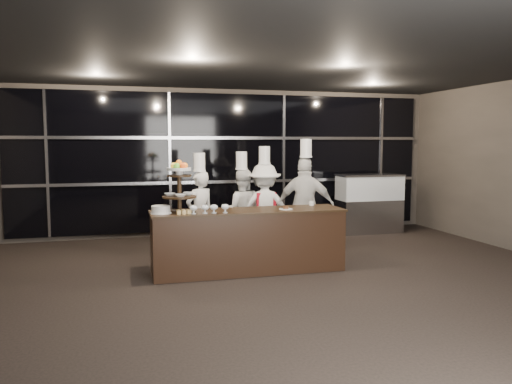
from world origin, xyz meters
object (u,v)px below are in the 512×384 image
object	(u,v)px
display_stand	(179,183)
chef_d	(305,205)
display_case	(369,200)
chef_b	(242,210)
buffet_counter	(248,240)
chef_c	(264,208)
chef_a	(200,212)
layer_cake	(161,210)

from	to	relation	value
display_stand	chef_d	xyz separation A→B (m)	(2.19, 0.79, -0.49)
display_stand	display_case	world-z (taller)	display_stand
display_stand	chef_b	size ratio (longest dim) A/B	0.43
buffet_counter	chef_b	size ratio (longest dim) A/B	1.62
chef_c	chef_d	world-z (taller)	chef_d
display_stand	chef_b	distance (m)	1.85
display_case	chef_a	world-z (taller)	chef_a
layer_cake	display_case	size ratio (longest dim) A/B	0.22
display_stand	chef_d	distance (m)	2.38
display_case	chef_b	world-z (taller)	chef_b
display_stand	layer_cake	distance (m)	0.46
layer_cake	display_case	xyz separation A→B (m)	(4.54, 2.52, -0.29)
chef_b	chef_c	bearing A→B (deg)	-19.03
buffet_counter	chef_b	bearing A→B (deg)	80.87
buffet_counter	layer_cake	bearing A→B (deg)	-177.74
buffet_counter	display_stand	distance (m)	1.33
display_case	layer_cake	bearing A→B (deg)	-150.97
display_case	chef_b	xyz separation A→B (m)	(-3.07, -1.20, 0.06)
display_case	chef_d	distance (m)	2.68
display_stand	chef_b	bearing A→B (deg)	46.49
chef_d	chef_b	bearing A→B (deg)	154.17
display_stand	chef_a	world-z (taller)	chef_a
buffet_counter	chef_d	bearing A→B (deg)	33.48
buffet_counter	chef_b	world-z (taller)	chef_b
chef_b	chef_d	xyz separation A→B (m)	(0.99, -0.48, 0.11)
layer_cake	chef_c	world-z (taller)	chef_c
display_case	chef_a	bearing A→B (deg)	-159.81
display_stand	chef_a	xyz separation A→B (m)	(0.45, 1.06, -0.58)
layer_cake	display_case	distance (m)	5.20
layer_cake	display_stand	bearing A→B (deg)	10.58
layer_cake	chef_d	size ratio (longest dim) A/B	0.15
display_case	chef_a	size ratio (longest dim) A/B	0.78
chef_b	chef_d	world-z (taller)	chef_d
buffet_counter	chef_c	world-z (taller)	chef_c
buffet_counter	chef_b	xyz separation A→B (m)	(0.20, 1.27, 0.28)
layer_cake	chef_d	distance (m)	2.60
chef_c	chef_d	size ratio (longest dim) A/B	0.94
chef_b	layer_cake	bearing A→B (deg)	-138.13
layer_cake	chef_d	world-z (taller)	chef_d
layer_cake	chef_d	bearing A→B (deg)	18.84
display_stand	chef_d	bearing A→B (deg)	19.79
display_stand	layer_cake	world-z (taller)	display_stand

